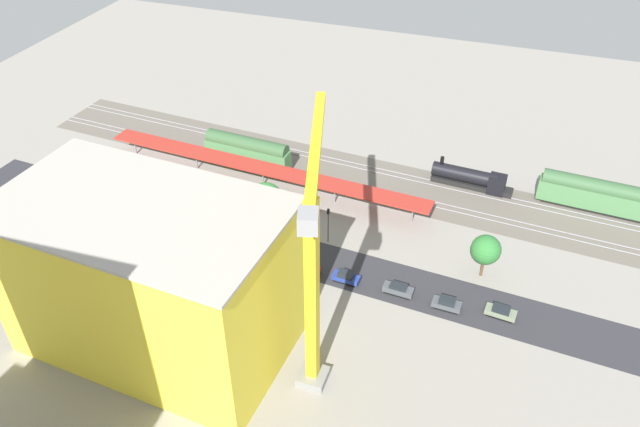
{
  "coord_description": "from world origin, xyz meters",
  "views": [
    {
      "loc": [
        -31.5,
        74.42,
        64.99
      ],
      "look_at": [
        -5.7,
        0.78,
        6.76
      ],
      "focal_mm": 34.82,
      "sensor_mm": 36.0,
      "label": 1
    }
  ],
  "objects_px": {
    "parked_car_6": "(217,248)",
    "tower_crane": "(313,259)",
    "parked_car_1": "(447,304)",
    "parked_car_2": "(398,289)",
    "locomotive": "(472,179)",
    "parked_car_0": "(501,312)",
    "street_tree_1": "(486,250)",
    "box_truck_0": "(146,242)",
    "freight_coach_far": "(247,150)",
    "parked_car_3": "(346,277)",
    "construction_building": "(150,279)",
    "passenger_coach": "(596,194)",
    "platform_canopy_near": "(262,168)",
    "parked_car_5": "(259,259)",
    "street_tree_0": "(266,200)",
    "box_truck_1": "(152,245)",
    "traffic_light": "(328,220)",
    "parked_car_4": "(305,268)",
    "street_tree_2": "(91,166)"
  },
  "relations": [
    {
      "from": "parked_car_3",
      "to": "parked_car_6",
      "type": "bearing_deg",
      "value": 0.74
    },
    {
      "from": "parked_car_2",
      "to": "traffic_light",
      "type": "xyz_separation_m",
      "value": [
        13.78,
        -8.07,
        3.64
      ]
    },
    {
      "from": "parked_car_0",
      "to": "street_tree_0",
      "type": "height_order",
      "value": "street_tree_0"
    },
    {
      "from": "passenger_coach",
      "to": "parked_car_1",
      "type": "distance_m",
      "value": 38.45
    },
    {
      "from": "freight_coach_far",
      "to": "parked_car_5",
      "type": "height_order",
      "value": "freight_coach_far"
    },
    {
      "from": "platform_canopy_near",
      "to": "traffic_light",
      "type": "height_order",
      "value": "traffic_light"
    },
    {
      "from": "parked_car_0",
      "to": "construction_building",
      "type": "height_order",
      "value": "construction_building"
    },
    {
      "from": "platform_canopy_near",
      "to": "construction_building",
      "type": "height_order",
      "value": "construction_building"
    },
    {
      "from": "parked_car_0",
      "to": "street_tree_1",
      "type": "distance_m",
      "value": 9.69
    },
    {
      "from": "street_tree_2",
      "to": "parked_car_1",
      "type": "bearing_deg",
      "value": 172.73
    },
    {
      "from": "parked_car_6",
      "to": "box_truck_0",
      "type": "bearing_deg",
      "value": 17.33
    },
    {
      "from": "platform_canopy_near",
      "to": "street_tree_2",
      "type": "relative_size",
      "value": 7.36
    },
    {
      "from": "box_truck_1",
      "to": "platform_canopy_near",
      "type": "bearing_deg",
      "value": -109.91
    },
    {
      "from": "parked_car_5",
      "to": "street_tree_0",
      "type": "xyz_separation_m",
      "value": [
        2.47,
        -8.97,
        4.81
      ]
    },
    {
      "from": "platform_canopy_near",
      "to": "tower_crane",
      "type": "xyz_separation_m",
      "value": [
        -23.24,
        36.65,
        14.63
      ]
    },
    {
      "from": "parked_car_6",
      "to": "street_tree_0",
      "type": "bearing_deg",
      "value": -119.87
    },
    {
      "from": "parked_car_2",
      "to": "box_truck_1",
      "type": "height_order",
      "value": "box_truck_1"
    },
    {
      "from": "parked_car_4",
      "to": "box_truck_0",
      "type": "bearing_deg",
      "value": 7.86
    },
    {
      "from": "parked_car_2",
      "to": "passenger_coach",
      "type": "bearing_deg",
      "value": -130.46
    },
    {
      "from": "parked_car_1",
      "to": "parked_car_2",
      "type": "relative_size",
      "value": 0.92
    },
    {
      "from": "platform_canopy_near",
      "to": "street_tree_2",
      "type": "height_order",
      "value": "street_tree_2"
    },
    {
      "from": "parked_car_6",
      "to": "parked_car_4",
      "type": "bearing_deg",
      "value": -179.15
    },
    {
      "from": "passenger_coach",
      "to": "box_truck_0",
      "type": "xyz_separation_m",
      "value": [
        68.06,
        35.78,
        -1.44
      ]
    },
    {
      "from": "traffic_light",
      "to": "platform_canopy_near",
      "type": "bearing_deg",
      "value": -35.31
    },
    {
      "from": "parked_car_4",
      "to": "construction_building",
      "type": "xyz_separation_m",
      "value": [
        13.79,
        19.23,
        10.19
      ]
    },
    {
      "from": "tower_crane",
      "to": "traffic_light",
      "type": "distance_m",
      "value": 29.11
    },
    {
      "from": "street_tree_0",
      "to": "platform_canopy_near",
      "type": "bearing_deg",
      "value": -63.41
    },
    {
      "from": "box_truck_1",
      "to": "street_tree_1",
      "type": "xyz_separation_m",
      "value": [
        -50.47,
        -12.2,
        3.42
      ]
    },
    {
      "from": "platform_canopy_near",
      "to": "parked_car_6",
      "type": "height_order",
      "value": "platform_canopy_near"
    },
    {
      "from": "parked_car_6",
      "to": "tower_crane",
      "type": "xyz_separation_m",
      "value": [
        -22.58,
        16.36,
        17.5
      ]
    },
    {
      "from": "box_truck_1",
      "to": "street_tree_1",
      "type": "height_order",
      "value": "street_tree_1"
    },
    {
      "from": "tower_crane",
      "to": "locomotive",
      "type": "bearing_deg",
      "value": -105.55
    },
    {
      "from": "freight_coach_far",
      "to": "construction_building",
      "type": "relative_size",
      "value": 0.51
    },
    {
      "from": "platform_canopy_near",
      "to": "box_truck_0",
      "type": "bearing_deg",
      "value": 66.9
    },
    {
      "from": "parked_car_4",
      "to": "traffic_light",
      "type": "xyz_separation_m",
      "value": [
        -1.0,
        -8.16,
        3.63
      ]
    },
    {
      "from": "locomotive",
      "to": "parked_car_1",
      "type": "distance_m",
      "value": 32.76
    },
    {
      "from": "locomotive",
      "to": "box_truck_1",
      "type": "distance_m",
      "value": 58.17
    },
    {
      "from": "freight_coach_far",
      "to": "street_tree_0",
      "type": "height_order",
      "value": "street_tree_0"
    },
    {
      "from": "parked_car_1",
      "to": "street_tree_1",
      "type": "bearing_deg",
      "value": -113.61
    },
    {
      "from": "passenger_coach",
      "to": "box_truck_1",
      "type": "bearing_deg",
      "value": 28.5
    },
    {
      "from": "parked_car_2",
      "to": "construction_building",
      "type": "distance_m",
      "value": 35.96
    },
    {
      "from": "parked_car_6",
      "to": "box_truck_0",
      "type": "height_order",
      "value": "box_truck_0"
    },
    {
      "from": "freight_coach_far",
      "to": "box_truck_1",
      "type": "xyz_separation_m",
      "value": [
        3.13,
        29.59,
        -1.5
      ]
    },
    {
      "from": "construction_building",
      "to": "freight_coach_far",
      "type": "bearing_deg",
      "value": -76.54
    },
    {
      "from": "passenger_coach",
      "to": "tower_crane",
      "type": "height_order",
      "value": "tower_crane"
    },
    {
      "from": "street_tree_1",
      "to": "passenger_coach",
      "type": "bearing_deg",
      "value": -124.06
    },
    {
      "from": "parked_car_5",
      "to": "box_truck_0",
      "type": "xyz_separation_m",
      "value": [
        18.29,
        3.22,
        1.01
      ]
    },
    {
      "from": "freight_coach_far",
      "to": "street_tree_2",
      "type": "height_order",
      "value": "street_tree_2"
    },
    {
      "from": "passenger_coach",
      "to": "parked_car_4",
      "type": "xyz_separation_m",
      "value": [
        42.17,
        32.2,
        -2.46
      ]
    },
    {
      "from": "freight_coach_far",
      "to": "parked_car_3",
      "type": "height_order",
      "value": "freight_coach_far"
    }
  ]
}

